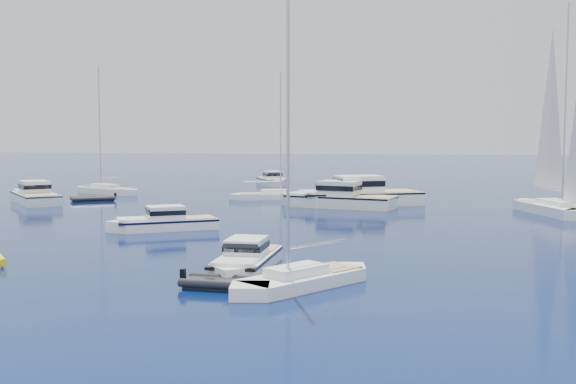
% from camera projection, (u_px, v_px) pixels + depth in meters
% --- Properties ---
extents(ground, '(400.00, 400.00, 0.00)m').
position_uv_depth(ground, '(262.00, 293.00, 28.70)').
color(ground, '#071B49').
rests_on(ground, ground).
extents(motor_cruiser_near, '(2.33, 7.57, 1.99)m').
position_uv_depth(motor_cruiser_near, '(246.00, 270.00, 33.40)').
color(motor_cruiser_near, white).
rests_on(motor_cruiser_near, ground).
extents(motor_cruiser_left, '(8.18, 6.23, 2.11)m').
position_uv_depth(motor_cruiser_left, '(163.00, 230.00, 47.51)').
color(motor_cruiser_left, white).
rests_on(motor_cruiser_left, ground).
extents(motor_cruiser_centre, '(12.06, 6.25, 3.03)m').
position_uv_depth(motor_cruiser_centre, '(337.00, 207.00, 62.31)').
color(motor_cruiser_centre, silver).
rests_on(motor_cruiser_centre, ground).
extents(motor_cruiser_far_l, '(9.23, 9.89, 2.72)m').
position_uv_depth(motor_cruiser_far_l, '(35.00, 203.00, 66.32)').
color(motor_cruiser_far_l, silver).
rests_on(motor_cruiser_far_l, ground).
extents(motor_cruiser_distant, '(13.82, 9.06, 3.49)m').
position_uv_depth(motor_cruiser_distant, '(356.00, 205.00, 64.08)').
color(motor_cruiser_distant, white).
rests_on(motor_cruiser_distant, ground).
extents(motor_cruiser_horizon, '(6.10, 8.82, 2.24)m').
position_uv_depth(motor_cruiser_horizon, '(273.00, 185.00, 90.07)').
color(motor_cruiser_horizon, silver).
rests_on(motor_cruiser_horizon, ground).
extents(sailboat_fore, '(6.71, 8.13, 12.40)m').
position_uv_depth(sailboat_fore, '(302.00, 287.00, 29.82)').
color(sailboat_fore, white).
rests_on(sailboat_fore, ground).
extents(sailboat_centre, '(9.26, 4.99, 13.19)m').
position_uv_depth(sailboat_centre, '(272.00, 199.00, 69.91)').
color(sailboat_centre, white).
rests_on(sailboat_centre, ground).
extents(sailboat_sails_r, '(6.78, 12.27, 17.50)m').
position_uv_depth(sailboat_sails_r, '(554.00, 214.00, 57.07)').
color(sailboat_sails_r, white).
rests_on(sailboat_sails_r, ground).
extents(sailboat_far_l, '(9.99, 6.35, 14.41)m').
position_uv_depth(sailboat_far_l, '(107.00, 194.00, 76.47)').
color(sailboat_far_l, silver).
rests_on(sailboat_far_l, ground).
extents(tender_grey_near, '(3.75, 2.20, 0.95)m').
position_uv_depth(tender_grey_near, '(223.00, 288.00, 29.59)').
color(tender_grey_near, black).
rests_on(tender_grey_near, ground).
extents(tender_grey_far, '(4.92, 4.29, 0.95)m').
position_uv_depth(tender_grey_far, '(93.00, 201.00, 68.02)').
color(tender_grey_far, black).
rests_on(tender_grey_far, ground).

